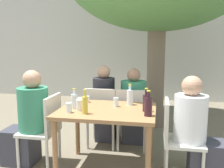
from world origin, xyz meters
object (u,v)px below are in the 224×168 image
object	(u,v)px
dining_table_front	(107,117)
drinking_glass_4	(87,99)
water_bottle_1	(130,97)
drinking_glass_3	(69,108)
drinking_glass_0	(81,101)
patio_chair_2	(102,114)
drinking_glass_1	(80,105)
wine_bottle_4	(148,106)
person_seated_3	(134,110)
person_seated_2	(105,108)
oil_cruet_3	(85,104)
water_bottle_0	(74,101)
person_seated_0	(28,122)
patio_chair_3	(132,115)
drinking_glass_2	(116,102)
patio_chair_0	(45,126)
patio_chair_1	(176,135)
wine_bottle_2	(146,102)
person_seated_1	(198,134)

from	to	relation	value
dining_table_front	drinking_glass_4	bearing A→B (deg)	138.55
water_bottle_1	drinking_glass_3	size ratio (longest dim) A/B	2.39
drinking_glass_4	drinking_glass_0	bearing A→B (deg)	-101.34
patio_chair_2	drinking_glass_1	distance (m)	0.86
wine_bottle_4	drinking_glass_1	distance (m)	0.78
person_seated_3	drinking_glass_0	xyz separation A→B (m)	(-0.59, -0.78, 0.29)
dining_table_front	person_seated_3	xyz separation A→B (m)	(0.22, 0.91, -0.14)
person_seated_2	drinking_glass_0	bearing A→B (deg)	80.12
water_bottle_1	oil_cruet_3	size ratio (longest dim) A/B	0.98
water_bottle_1	drinking_glass_0	bearing A→B (deg)	-167.55
water_bottle_0	drinking_glass_0	world-z (taller)	water_bottle_0
person_seated_0	patio_chair_2	bearing A→B (deg)	130.14
patio_chair_3	drinking_glass_4	bearing A→B (deg)	34.81
water_bottle_0	drinking_glass_2	xyz separation A→B (m)	(0.47, 0.17, -0.04)
patio_chair_0	patio_chair_1	size ratio (longest dim) A/B	1.00
patio_chair_1	person_seated_0	world-z (taller)	person_seated_0
person_seated_3	dining_table_front	bearing A→B (deg)	76.08
person_seated_3	drinking_glass_2	xyz separation A→B (m)	(-0.14, -0.77, 0.30)
person_seated_3	drinking_glass_2	world-z (taller)	person_seated_3
person_seated_2	dining_table_front	bearing A→B (deg)	103.88
wine_bottle_4	person_seated_3	bearing A→B (deg)	103.16
patio_chair_0	patio_chair_2	distance (m)	0.88
dining_table_front	drinking_glass_0	xyz separation A→B (m)	(-0.36, 0.12, 0.15)
water_bottle_1	wine_bottle_4	bearing A→B (deg)	-61.56
person_seated_0	drinking_glass_1	xyz separation A→B (m)	(0.73, -0.12, 0.29)
patio_chair_3	person_seated_0	bearing A→B (deg)	28.36
patio_chair_3	drinking_glass_0	world-z (taller)	patio_chair_3
wine_bottle_2	wine_bottle_4	world-z (taller)	wine_bottle_4
patio_chair_3	person_seated_1	distance (m)	1.05
drinking_glass_4	person_seated_3	bearing A→B (deg)	48.13
patio_chair_3	drinking_glass_4	distance (m)	0.74
oil_cruet_3	drinking_glass_1	distance (m)	0.16
wine_bottle_2	patio_chair_1	bearing A→B (deg)	3.61
person_seated_2	drinking_glass_3	world-z (taller)	person_seated_2
oil_cruet_3	person_seated_0	bearing A→B (deg)	163.66
person_seated_2	patio_chair_3	bearing A→B (deg)	152.42
patio_chair_2	wine_bottle_2	xyz separation A→B (m)	(0.68, -0.70, 0.36)
person_seated_0	wine_bottle_4	world-z (taller)	person_seated_0
drinking_glass_2	drinking_glass_4	xyz separation A→B (m)	(-0.41, 0.16, -0.01)
water_bottle_1	wine_bottle_4	xyz separation A→B (m)	(0.25, -0.46, 0.01)
wine_bottle_4	person_seated_1	bearing A→B (deg)	20.19
patio_chair_2	wine_bottle_2	distance (m)	1.03
patio_chair_1	patio_chair_2	distance (m)	1.22
drinking_glass_1	drinking_glass_4	distance (m)	0.41
water_bottle_0	water_bottle_1	bearing A→B (deg)	25.27
patio_chair_1	person_seated_0	distance (m)	1.82
water_bottle_1	drinking_glass_0	xyz separation A→B (m)	(-0.60, -0.13, -0.05)
patio_chair_0	drinking_glass_4	bearing A→B (deg)	121.87
wine_bottle_2	drinking_glass_2	world-z (taller)	wine_bottle_2
patio_chair_2	water_bottle_0	distance (m)	0.81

